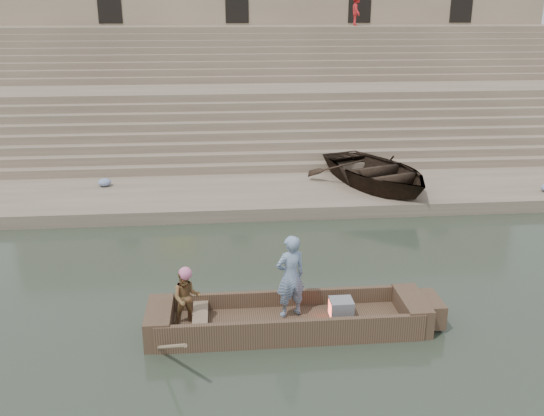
{
  "coord_description": "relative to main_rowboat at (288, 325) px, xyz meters",
  "views": [
    {
      "loc": [
        -3.23,
        -10.56,
        6.19
      ],
      "look_at": [
        -1.95,
        3.21,
        1.4
      ],
      "focal_mm": 38.53,
      "sensor_mm": 36.0,
      "label": 1
    }
  ],
  "objects": [
    {
      "name": "rowing_man",
      "position": [
        -2.0,
        0.03,
        0.69
      ],
      "size": [
        0.61,
        0.49,
        1.17
      ],
      "primitive_type": "imported",
      "rotation": [
        0.0,
        0.0,
        0.1
      ],
      "color": "#256F2C",
      "rests_on": "main_rowboat"
    },
    {
      "name": "pedestrian",
      "position": [
        6.38,
        22.59,
        5.9
      ],
      "size": [
        0.63,
        1.06,
        1.61
      ],
      "primitive_type": "imported",
      "rotation": [
        0.0,
        0.0,
        1.54
      ],
      "color": "#B31E21",
      "rests_on": "upper_landing"
    },
    {
      "name": "mid_landing",
      "position": [
        1.95,
        15.79,
        1.29
      ],
      "size": [
        32.0,
        3.0,
        2.8
      ],
      "primitive_type": "cube",
      "color": "gray",
      "rests_on": "ground"
    },
    {
      "name": "cloth_bundles",
      "position": [
        2.87,
        7.98,
        0.42
      ],
      "size": [
        15.12,
        2.45,
        0.26
      ],
      "color": "#3F5999",
      "rests_on": "lower_landing"
    },
    {
      "name": "ground",
      "position": [
        1.95,
        0.29,
        -0.11
      ],
      "size": [
        120.0,
        120.0,
        0.0
      ],
      "primitive_type": "plane",
      "color": "#272F23",
      "rests_on": "ground"
    },
    {
      "name": "standing_man",
      "position": [
        0.06,
        0.2,
        0.98
      ],
      "size": [
        0.74,
        0.61,
        1.74
      ],
      "primitive_type": "imported",
      "rotation": [
        0.0,
        0.0,
        3.49
      ],
      "color": "navy",
      "rests_on": "main_rowboat"
    },
    {
      "name": "television",
      "position": [
        1.07,
        0.0,
        0.31
      ],
      "size": [
        0.46,
        0.42,
        0.4
      ],
      "color": "slate",
      "rests_on": "main_rowboat"
    },
    {
      "name": "building_wall",
      "position": [
        1.95,
        26.78,
        5.49
      ],
      "size": [
        32.0,
        5.07,
        11.2
      ],
      "color": "tan",
      "rests_on": "ground"
    },
    {
      "name": "upper_landing",
      "position": [
        1.95,
        22.79,
        2.49
      ],
      "size": [
        32.0,
        3.0,
        5.2
      ],
      "primitive_type": "cube",
      "color": "gray",
      "rests_on": "ground"
    },
    {
      "name": "beached_rowboat",
      "position": [
        4.0,
        8.33,
        0.8
      ],
      "size": [
        5.04,
        5.88,
        1.03
      ],
      "primitive_type": "imported",
      "rotation": [
        0.0,
        0.0,
        0.35
      ],
      "color": "#2D2116",
      "rests_on": "lower_landing"
    },
    {
      "name": "ghat_steps",
      "position": [
        1.95,
        17.48,
        1.69
      ],
      "size": [
        32.0,
        11.0,
        5.2
      ],
      "color": "gray",
      "rests_on": "ground"
    },
    {
      "name": "rowboat_trim",
      "position": [
        0.21,
        -0.01,
        0.2
      ],
      "size": [
        6.04,
        2.63,
        1.84
      ],
      "color": "brown",
      "rests_on": "ground"
    },
    {
      "name": "main_rowboat",
      "position": [
        0.0,
        0.0,
        0.0
      ],
      "size": [
        5.0,
        1.3,
        0.22
      ],
      "primitive_type": "cube",
      "color": "brown",
      "rests_on": "ground"
    },
    {
      "name": "lower_landing",
      "position": [
        1.95,
        8.29,
        0.09
      ],
      "size": [
        32.0,
        4.0,
        0.4
      ],
      "primitive_type": "cube",
      "color": "gray",
      "rests_on": "ground"
    }
  ]
}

